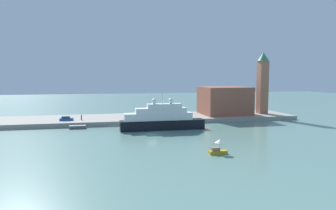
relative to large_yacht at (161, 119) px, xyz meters
name	(u,v)px	position (x,y,z in m)	size (l,w,h in m)	color
ground	(152,135)	(-3.85, -6.74, -3.09)	(400.00, 400.00, 0.00)	slate
quay_dock	(139,118)	(-3.85, 19.63, -2.39)	(110.00, 20.75, 1.41)	gray
large_yacht	(161,119)	(0.00, 0.00, 0.00)	(24.36, 4.02, 11.10)	black
small_motorboat	(218,148)	(5.64, -29.41, -1.82)	(3.62, 1.95, 2.93)	#B7991E
work_barge	(78,127)	(-23.73, 7.12, -2.64)	(4.70, 1.88, 0.92)	#595966
harbor_building	(224,101)	(27.77, 19.66, 3.36)	(16.56, 15.16, 10.10)	#93513D
bell_tower	(263,81)	(42.63, 18.67, 10.64)	(4.26, 4.26, 22.93)	#9E664C
parked_car	(66,119)	(-27.71, 15.08, -1.13)	(4.13, 1.66, 1.29)	#1E4C99
person_figure	(81,117)	(-23.14, 15.67, -0.90)	(0.36, 0.36, 1.70)	maroon
mooring_bollard	(148,119)	(-2.17, 10.95, -1.32)	(0.43, 0.43, 0.74)	black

